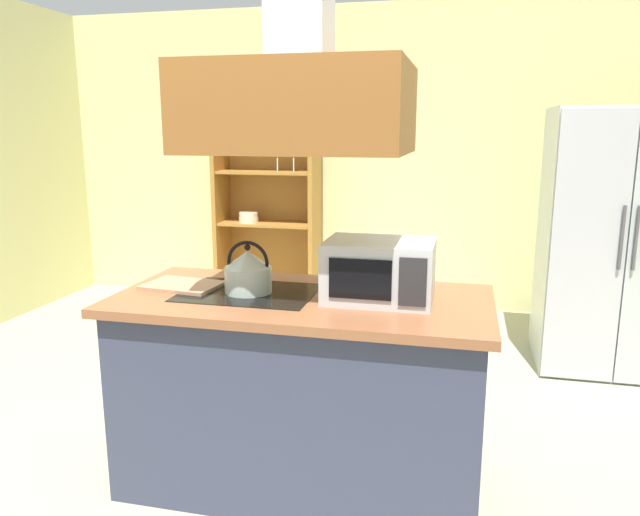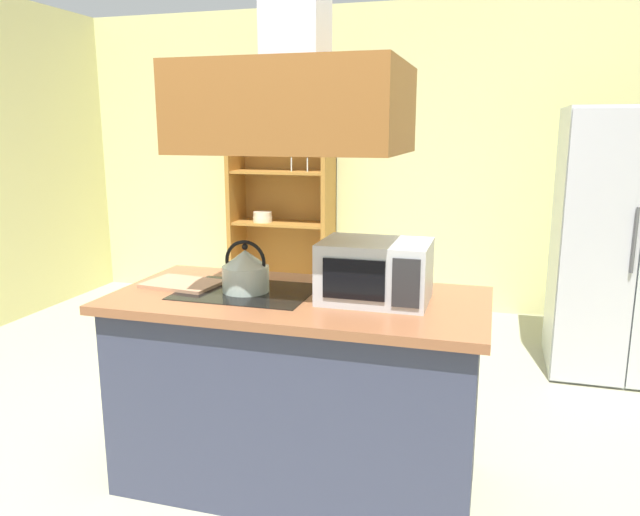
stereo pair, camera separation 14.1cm
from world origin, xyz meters
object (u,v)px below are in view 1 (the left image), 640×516
(kettle, at_px, (248,271))
(cutting_board, at_px, (183,286))
(dish_cabinet, at_px, (269,214))
(refrigerator, at_px, (613,241))
(microwave, at_px, (380,270))

(kettle, height_order, cutting_board, kettle)
(kettle, bearing_deg, dish_cabinet, 106.38)
(refrigerator, distance_m, cutting_board, 2.92)
(refrigerator, relative_size, cutting_board, 5.19)
(dish_cabinet, bearing_deg, kettle, -73.62)
(refrigerator, xyz_separation_m, microwave, (-1.33, -1.85, 0.15))
(cutting_board, bearing_deg, refrigerator, 39.47)
(cutting_board, bearing_deg, kettle, -2.98)
(refrigerator, relative_size, dish_cabinet, 0.93)
(refrigerator, xyz_separation_m, cutting_board, (-2.26, -1.86, 0.03))
(cutting_board, bearing_deg, microwave, 0.49)
(refrigerator, bearing_deg, dish_cabinet, 160.45)
(kettle, xyz_separation_m, cutting_board, (-0.33, 0.02, -0.09))
(dish_cabinet, bearing_deg, cutting_board, -79.87)
(refrigerator, bearing_deg, cutting_board, -140.53)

